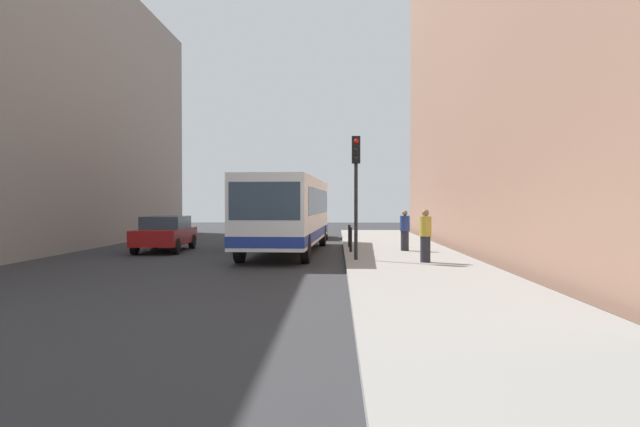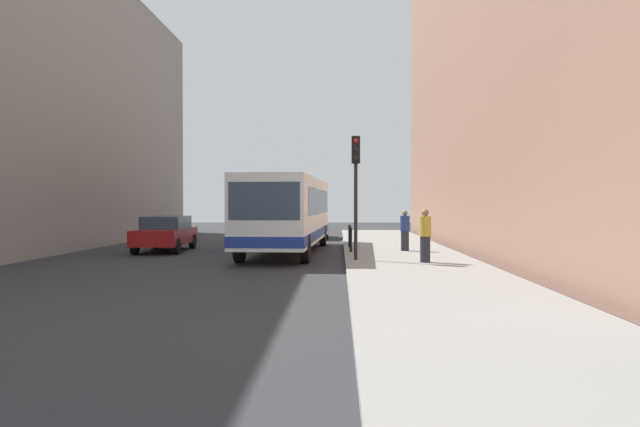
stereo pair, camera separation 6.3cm
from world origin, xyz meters
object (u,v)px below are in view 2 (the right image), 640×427
object	(u,v)px
car_beside_bus	(166,233)
pedestrian_near_signal	(425,236)
bus	(288,211)
pedestrian_mid_sidewalk	(405,231)
traffic_light	(356,174)
car_behind_bus	(312,225)
bollard_mid	(350,236)
bollard_near	(351,240)

from	to	relation	value
car_beside_bus	pedestrian_near_signal	bearing A→B (deg)	148.28
bus	pedestrian_mid_sidewalk	world-z (taller)	bus
bus	traffic_light	size ratio (longest dim) A/B	2.71
car_behind_bus	bollard_mid	size ratio (longest dim) A/B	4.70
bollard_mid	bus	bearing A→B (deg)	-152.75
traffic_light	pedestrian_near_signal	size ratio (longest dim) A/B	2.43
bollard_near	bollard_mid	size ratio (longest dim) A/B	1.00
traffic_light	bollard_near	size ratio (longest dim) A/B	4.32
pedestrian_near_signal	traffic_light	bearing A→B (deg)	-21.20
bus	car_beside_bus	bearing A→B (deg)	-4.14
bus	bollard_near	xyz separation A→B (m)	(2.52, -1.22, -1.10)
bollard_near	pedestrian_mid_sidewalk	distance (m)	2.26
traffic_light	bus	bearing A→B (deg)	121.21
car_behind_bus	bollard_mid	distance (m)	8.79
car_beside_bus	bollard_near	bearing A→B (deg)	164.47
pedestrian_near_signal	car_beside_bus	bearing A→B (deg)	-31.88
bus	car_behind_bus	world-z (taller)	bus
bus	bollard_mid	size ratio (longest dim) A/B	11.71
bus	bollard_near	size ratio (longest dim) A/B	11.71
traffic_light	bollard_mid	world-z (taller)	traffic_light
traffic_light	pedestrian_mid_sidewalk	size ratio (longest dim) A/B	2.56
bus	pedestrian_near_signal	world-z (taller)	bus
pedestrian_mid_sidewalk	bus	bearing A→B (deg)	-72.71
bollard_near	pedestrian_mid_sidewalk	bearing A→B (deg)	16.28
bus	car_behind_bus	xyz separation A→B (m)	(0.48, 9.85, -0.94)
bus	bollard_mid	distance (m)	3.05
bollard_near	bollard_mid	world-z (taller)	same
traffic_light	bollard_mid	xyz separation A→B (m)	(-0.10, 5.63, -2.38)
bollard_near	pedestrian_mid_sidewalk	world-z (taller)	pedestrian_mid_sidewalk
bus	bollard_mid	xyz separation A→B (m)	(2.52, 1.30, -1.10)
bus	car_beside_bus	xyz separation A→B (m)	(-5.25, 0.64, -0.94)
traffic_light	pedestrian_near_signal	xyz separation A→B (m)	(2.18, -0.75, -2.01)
bollard_mid	traffic_light	bearing A→B (deg)	-88.98
bollard_near	bollard_mid	xyz separation A→B (m)	(0.00, 2.52, 0.00)
car_behind_bus	pedestrian_near_signal	distance (m)	15.55
car_beside_bus	pedestrian_mid_sidewalk	size ratio (longest dim) A/B	2.79
car_beside_bus	bollard_mid	size ratio (longest dim) A/B	4.70
car_beside_bus	pedestrian_near_signal	size ratio (longest dim) A/B	2.64
bus	car_behind_bus	distance (m)	9.91
car_behind_bus	pedestrian_near_signal	world-z (taller)	pedestrian_near_signal
bollard_mid	car_behind_bus	bearing A→B (deg)	103.44
traffic_light	pedestrian_mid_sidewalk	distance (m)	4.74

